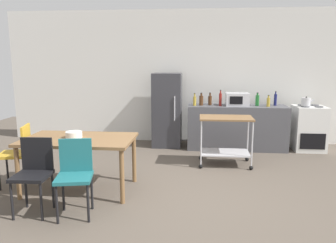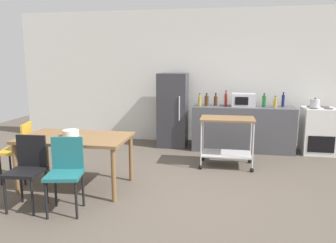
% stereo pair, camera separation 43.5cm
% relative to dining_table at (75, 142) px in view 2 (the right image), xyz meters
% --- Properties ---
extents(ground_plane, '(12.00, 12.00, 0.00)m').
position_rel_dining_table_xyz_m(ground_plane, '(1.52, -0.09, -0.67)').
color(ground_plane, brown).
extents(back_wall, '(8.40, 0.12, 2.90)m').
position_rel_dining_table_xyz_m(back_wall, '(1.52, 3.11, 0.78)').
color(back_wall, silver).
rests_on(back_wall, ground_plane).
extents(kitchen_counter, '(2.00, 0.64, 0.90)m').
position_rel_dining_table_xyz_m(kitchen_counter, '(2.42, 2.51, -0.22)').
color(kitchen_counter, '#4C4C51').
rests_on(kitchen_counter, ground_plane).
extents(dining_table, '(1.50, 0.90, 0.75)m').
position_rel_dining_table_xyz_m(dining_table, '(0.00, 0.00, 0.00)').
color(dining_table, brown).
rests_on(dining_table, ground_plane).
extents(chair_black, '(0.42, 0.42, 0.89)m').
position_rel_dining_table_xyz_m(chair_black, '(-0.29, -0.71, -0.15)').
color(chair_black, black).
rests_on(chair_black, ground_plane).
extents(chair_mustard, '(0.48, 0.48, 0.89)m').
position_rel_dining_table_xyz_m(chair_mustard, '(-0.94, 0.09, -0.15)').
color(chair_mustard, gold).
rests_on(chair_mustard, ground_plane).
extents(chair_teal, '(0.47, 0.47, 0.89)m').
position_rel_dining_table_xyz_m(chair_teal, '(0.21, -0.73, -0.15)').
color(chair_teal, '#1E666B').
rests_on(chair_teal, ground_plane).
extents(stove_oven, '(0.60, 0.61, 0.92)m').
position_rel_dining_table_xyz_m(stove_oven, '(3.87, 2.53, -0.22)').
color(stove_oven, white).
rests_on(stove_oven, ground_plane).
extents(refrigerator, '(0.60, 0.63, 1.55)m').
position_rel_dining_table_xyz_m(refrigerator, '(0.97, 2.61, 0.10)').
color(refrigerator, '#333338').
rests_on(refrigerator, ground_plane).
extents(kitchen_cart, '(0.91, 0.57, 0.85)m').
position_rel_dining_table_xyz_m(kitchen_cart, '(2.11, 1.36, -0.10)').
color(kitchen_cart, brown).
rests_on(kitchen_cart, ground_plane).
extents(bottle_wine, '(0.06, 0.06, 0.26)m').
position_rel_dining_table_xyz_m(bottle_wine, '(1.55, 2.43, 0.33)').
color(bottle_wine, gold).
rests_on(bottle_wine, kitchen_counter).
extents(bottle_vinegar, '(0.08, 0.08, 0.26)m').
position_rel_dining_table_xyz_m(bottle_vinegar, '(1.69, 2.48, 0.34)').
color(bottle_vinegar, '#4C2D19').
rests_on(bottle_vinegar, kitchen_counter).
extents(bottle_soda, '(0.07, 0.07, 0.26)m').
position_rel_dining_table_xyz_m(bottle_soda, '(1.87, 2.56, 0.33)').
color(bottle_soda, '#4C2D19').
rests_on(bottle_soda, kitchen_counter).
extents(bottle_sparkling_water, '(0.06, 0.06, 0.32)m').
position_rel_dining_table_xyz_m(bottle_sparkling_water, '(2.07, 2.44, 0.37)').
color(bottle_sparkling_water, maroon).
rests_on(bottle_sparkling_water, kitchen_counter).
extents(microwave, '(0.46, 0.35, 0.26)m').
position_rel_dining_table_xyz_m(microwave, '(2.42, 2.50, 0.36)').
color(microwave, silver).
rests_on(microwave, kitchen_counter).
extents(bottle_hot_sauce, '(0.08, 0.08, 0.27)m').
position_rel_dining_table_xyz_m(bottle_hot_sauce, '(2.82, 2.53, 0.34)').
color(bottle_hot_sauce, '#1E6628').
rests_on(bottle_hot_sauce, kitchen_counter).
extents(bottle_olive_oil, '(0.07, 0.07, 0.23)m').
position_rel_dining_table_xyz_m(bottle_olive_oil, '(3.02, 2.42, 0.32)').
color(bottle_olive_oil, gold).
rests_on(bottle_olive_oil, kitchen_counter).
extents(bottle_sesame_oil, '(0.06, 0.06, 0.29)m').
position_rel_dining_table_xyz_m(bottle_sesame_oil, '(3.19, 2.59, 0.35)').
color(bottle_sesame_oil, navy).
rests_on(bottle_sesame_oil, kitchen_counter).
extents(fruit_bowl, '(0.23, 0.23, 0.09)m').
position_rel_dining_table_xyz_m(fruit_bowl, '(-0.07, 0.01, 0.12)').
color(fruit_bowl, white).
rests_on(fruit_bowl, dining_table).
extents(kettle, '(0.24, 0.17, 0.19)m').
position_rel_dining_table_xyz_m(kettle, '(3.75, 2.43, 0.33)').
color(kettle, silver).
rests_on(kettle, stove_oven).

